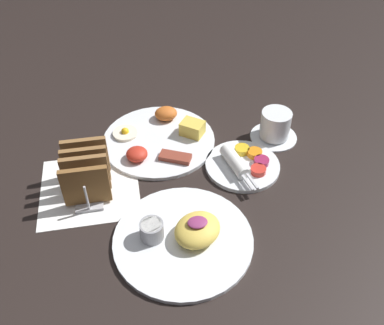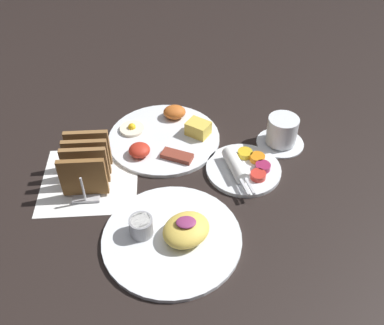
% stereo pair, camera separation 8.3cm
% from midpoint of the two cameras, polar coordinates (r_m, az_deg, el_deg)
% --- Properties ---
extents(ground_plane, '(3.00, 3.00, 0.00)m').
position_cam_midpoint_polar(ground_plane, '(0.99, -5.19, -2.68)').
color(ground_plane, black).
extents(napkin_flat, '(0.22, 0.22, 0.00)m').
position_cam_midpoint_polar(napkin_flat, '(1.01, -15.76, -3.40)').
color(napkin_flat, white).
rests_on(napkin_flat, ground_plane).
extents(plate_breakfast, '(0.29, 0.29, 0.05)m').
position_cam_midpoint_polar(plate_breakfast, '(1.10, -6.47, 3.19)').
color(plate_breakfast, white).
rests_on(plate_breakfast, ground_plane).
extents(plate_condiments, '(0.18, 0.19, 0.04)m').
position_cam_midpoint_polar(plate_condiments, '(1.02, 4.48, -0.25)').
color(plate_condiments, white).
rests_on(plate_condiments, ground_plane).
extents(plate_foreground, '(0.28, 0.28, 0.06)m').
position_cam_midpoint_polar(plate_foreground, '(0.87, -3.62, -9.85)').
color(plate_foreground, white).
rests_on(plate_foreground, ground_plane).
extents(toast_rack, '(0.10, 0.15, 0.10)m').
position_cam_midpoint_polar(toast_rack, '(0.98, -16.30, -1.34)').
color(toast_rack, '#B7B7BC').
rests_on(toast_rack, ground_plane).
extents(coffee_cup, '(0.12, 0.12, 0.08)m').
position_cam_midpoint_polar(coffee_cup, '(1.10, 8.92, 4.71)').
color(coffee_cup, white).
rests_on(coffee_cup, ground_plane).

